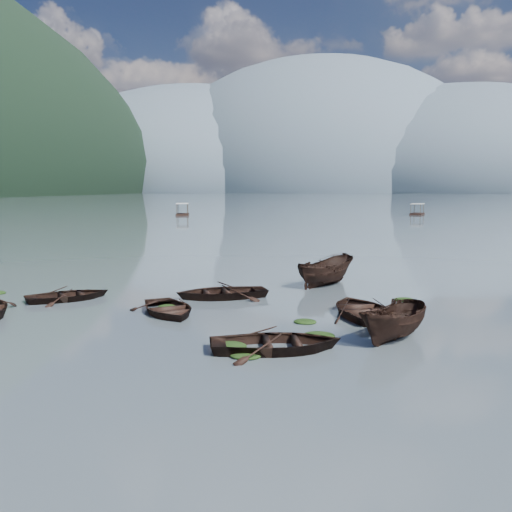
# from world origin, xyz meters

# --- Properties ---
(ground_plane) EXTENTS (2400.00, 2400.00, 0.00)m
(ground_plane) POSITION_xyz_m (0.00, 0.00, 0.00)
(ground_plane) COLOR #48535B
(haze_mtn_a) EXTENTS (520.00, 520.00, 280.00)m
(haze_mtn_a) POSITION_xyz_m (-260.00, 900.00, 0.00)
(haze_mtn_a) COLOR #475666
(haze_mtn_a) RESTS_ON ground
(haze_mtn_b) EXTENTS (520.00, 520.00, 340.00)m
(haze_mtn_b) POSITION_xyz_m (-60.00, 900.00, 0.00)
(haze_mtn_b) COLOR #475666
(haze_mtn_b) RESTS_ON ground
(haze_mtn_c) EXTENTS (520.00, 520.00, 260.00)m
(haze_mtn_c) POSITION_xyz_m (140.00, 900.00, 0.00)
(haze_mtn_c) COLOR #475666
(haze_mtn_c) RESTS_ON ground
(rowboat_1) EXTENTS (4.88, 4.79, 0.83)m
(rowboat_1) POSITION_xyz_m (-8.83, 8.92, 0.00)
(rowboat_1) COLOR black
(rowboat_1) RESTS_ON ground
(rowboat_3) EXTENTS (4.38, 5.24, 0.93)m
(rowboat_3) POSITION_xyz_m (5.37, 8.04, 0.00)
(rowboat_3) COLOR black
(rowboat_3) RESTS_ON ground
(rowboat_4) EXTENTS (5.20, 4.33, 0.93)m
(rowboat_4) POSITION_xyz_m (2.54, 2.01, 0.00)
(rowboat_4) COLOR black
(rowboat_4) RESTS_ON ground
(rowboat_5) EXTENTS (3.30, 4.28, 1.57)m
(rowboat_5) POSITION_xyz_m (6.53, 4.15, 0.00)
(rowboat_5) COLOR black
(rowboat_5) RESTS_ON ground
(rowboat_6) EXTENTS (4.73, 5.03, 0.85)m
(rowboat_6) POSITION_xyz_m (-2.94, 6.75, 0.00)
(rowboat_6) COLOR black
(rowboat_6) RESTS_ON ground
(rowboat_7) EXTENTS (5.52, 4.90, 0.95)m
(rowboat_7) POSITION_xyz_m (-1.54, 10.82, 0.00)
(rowboat_7) COLOR black
(rowboat_7) RESTS_ON ground
(rowboat_8) EXTENTS (3.92, 5.01, 1.84)m
(rowboat_8) POSITION_xyz_m (3.36, 15.53, 0.00)
(rowboat_8) COLOR black
(rowboat_8) RESTS_ON ground
(weed_clump_1) EXTENTS (1.05, 0.84, 0.23)m
(weed_clump_1) POSITION_xyz_m (1.67, 1.08, 0.00)
(weed_clump_1) COLOR black
(weed_clump_1) RESTS_ON ground
(weed_clump_2) EXTENTS (1.19, 0.95, 0.26)m
(weed_clump_2) POSITION_xyz_m (0.92, 2.03, 0.00)
(weed_clump_2) COLOR black
(weed_clump_2) RESTS_ON ground
(weed_clump_3) EXTENTS (0.94, 0.79, 0.21)m
(weed_clump_3) POSITION_xyz_m (3.11, 6.19, 0.00)
(weed_clump_3) COLOR black
(weed_clump_3) RESTS_ON ground
(weed_clump_4) EXTENTS (1.20, 0.95, 0.25)m
(weed_clump_4) POSITION_xyz_m (3.83, 4.01, 0.00)
(weed_clump_4) COLOR black
(weed_clump_4) RESTS_ON ground
(weed_clump_6) EXTENTS (0.86, 0.72, 0.18)m
(weed_clump_6) POSITION_xyz_m (-3.45, 8.09, 0.00)
(weed_clump_6) COLOR black
(weed_clump_6) RESTS_ON ground
(weed_clump_7) EXTENTS (1.02, 0.81, 0.22)m
(weed_clump_7) POSITION_xyz_m (7.42, 11.63, 0.00)
(weed_clump_7) COLOR black
(weed_clump_7) RESTS_ON ground
(pontoon_left) EXTENTS (4.12, 6.61, 2.36)m
(pontoon_left) POSITION_xyz_m (-30.50, 94.80, 0.00)
(pontoon_left) COLOR black
(pontoon_left) RESTS_ON ground
(pontoon_centre) EXTENTS (3.62, 6.12, 2.20)m
(pontoon_centre) POSITION_xyz_m (16.73, 106.43, 0.00)
(pontoon_centre) COLOR black
(pontoon_centre) RESTS_ON ground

